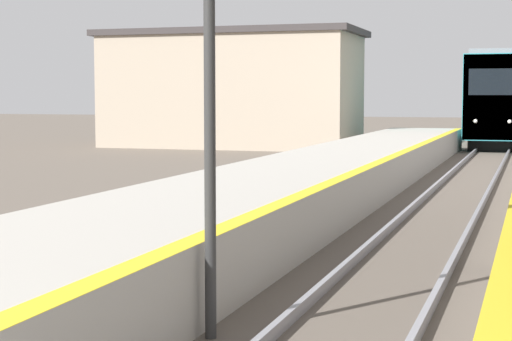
{
  "coord_description": "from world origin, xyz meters",
  "views": [
    {
      "loc": [
        1.85,
        -1.56,
        2.55
      ],
      "look_at": [
        -5.44,
        20.62,
        0.5
      ],
      "focal_mm": 60.0,
      "sensor_mm": 36.0,
      "label": 1
    }
  ],
  "objects": [
    {
      "name": "train",
      "position": [
        0.0,
        47.19,
        2.36
      ],
      "size": [
        2.63,
        19.76,
        4.64
      ],
      "color": "black",
      "rests_on": "ground"
    },
    {
      "name": "signal_near",
      "position": [
        -1.36,
        6.67,
        3.37
      ],
      "size": [
        0.36,
        0.31,
        4.85
      ],
      "color": "#2D2D2D",
      "rests_on": "ground"
    },
    {
      "name": "station_building",
      "position": [
        -12.57,
        38.5,
        2.88
      ],
      "size": [
        12.81,
        5.85,
        5.74
      ],
      "color": "tan",
      "rests_on": "ground"
    }
  ]
}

